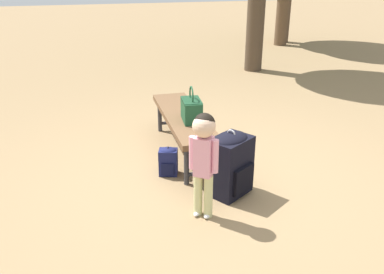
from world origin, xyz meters
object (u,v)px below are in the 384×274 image
object	(u,v)px
backpack_small	(168,160)
handbag	(191,109)
backpack_large	(230,162)
park_bench	(184,120)
child_standing	(204,150)

from	to	relation	value
backpack_small	handbag	bearing A→B (deg)	129.69
handbag	backpack_large	distance (m)	0.81
park_bench	backpack_small	distance (m)	0.58
backpack_large	backpack_small	xyz separation A→B (m)	(-0.50, -0.46, -0.16)
child_standing	backpack_small	xyz separation A→B (m)	(-0.78, -0.12, -0.45)
park_bench	child_standing	xyz separation A→B (m)	(1.24, -0.15, 0.21)
handbag	backpack_large	world-z (taller)	handbag
handbag	backpack_small	bearing A→B (deg)	-50.31
park_bench	child_standing	size ratio (longest dim) A/B	1.78
child_standing	handbag	bearing A→B (deg)	169.97
backpack_large	backpack_small	world-z (taller)	backpack_large
park_bench	handbag	size ratio (longest dim) A/B	4.36
park_bench	child_standing	distance (m)	1.26
child_standing	backpack_large	world-z (taller)	child_standing
backpack_large	park_bench	bearing A→B (deg)	-168.80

